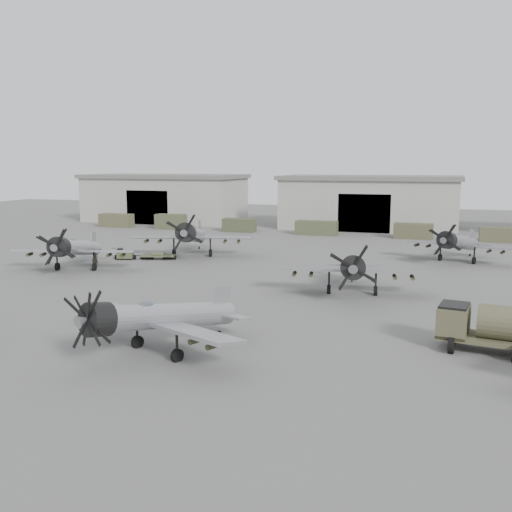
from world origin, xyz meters
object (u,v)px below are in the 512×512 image
(aircraft_far_0, at_px, (192,235))
(fuel_tanker, at_px, (503,327))
(aircraft_near_1, at_px, (154,318))
(ground_crew, at_px, (95,259))
(aircraft_mid_2, at_px, (353,267))
(aircraft_far_1, at_px, (457,242))
(aircraft_mid_0, at_px, (74,248))
(tug_trailer, at_px, (138,255))

(aircraft_far_0, xyz_separation_m, fuel_tanker, (31.04, -25.66, -0.97))
(aircraft_near_1, relative_size, ground_crew, 6.09)
(aircraft_mid_2, distance_m, aircraft_far_1, 20.97)
(aircraft_mid_0, distance_m, aircraft_far_0, 13.89)
(aircraft_far_0, relative_size, tug_trailer, 2.17)
(fuel_tanker, height_order, tug_trailer, fuel_tanker)
(ground_crew, bearing_deg, aircraft_mid_0, 167.65)
(aircraft_far_1, relative_size, fuel_tanker, 1.63)
(aircraft_mid_2, relative_size, aircraft_far_1, 1.04)
(aircraft_mid_2, bearing_deg, aircraft_far_0, 137.35)
(aircraft_far_0, xyz_separation_m, tug_trailer, (-4.93, -3.74, -2.07))
(aircraft_far_0, relative_size, fuel_tanker, 1.90)
(ground_crew, bearing_deg, aircraft_near_1, -122.14)
(aircraft_near_1, height_order, fuel_tanker, aircraft_near_1)
(aircraft_far_0, distance_m, aircraft_far_1, 29.49)
(aircraft_far_0, relative_size, ground_crew, 7.40)
(aircraft_far_0, bearing_deg, aircraft_mid_0, -138.65)
(aircraft_near_1, height_order, aircraft_mid_2, aircraft_mid_2)
(tug_trailer, xyz_separation_m, ground_crew, (-1.39, -6.12, 0.47))
(ground_crew, bearing_deg, aircraft_far_0, -15.24)
(aircraft_mid_0, bearing_deg, ground_crew, 44.97)
(aircraft_mid_0, bearing_deg, aircraft_near_1, -60.69)
(tug_trailer, bearing_deg, aircraft_near_1, -76.11)
(aircraft_mid_2, height_order, aircraft_far_0, aircraft_far_0)
(aircraft_mid_2, xyz_separation_m, fuel_tanker, (10.34, -12.00, -0.69))
(fuel_tanker, relative_size, tug_trailer, 1.14)
(aircraft_mid_0, relative_size, fuel_tanker, 1.70)
(aircraft_far_0, bearing_deg, tug_trailer, -159.27)
(aircraft_far_1, xyz_separation_m, fuel_tanker, (2.09, -31.28, -0.61))
(aircraft_far_0, height_order, tug_trailer, aircraft_far_0)
(aircraft_mid_2, bearing_deg, aircraft_far_1, 57.60)
(aircraft_far_1, bearing_deg, aircraft_near_1, -95.84)
(aircraft_far_0, bearing_deg, ground_crew, -139.10)
(aircraft_mid_2, bearing_deg, ground_crew, 162.77)
(aircraft_near_1, distance_m, tug_trailer, 33.35)
(aircraft_mid_2, xyz_separation_m, aircraft_far_1, (8.25, 19.28, -0.08))
(aircraft_far_1, bearing_deg, aircraft_far_0, -151.41)
(fuel_tanker, bearing_deg, aircraft_near_1, -152.75)
(aircraft_mid_0, bearing_deg, fuel_tanker, -35.17)
(aircraft_mid_0, distance_m, tug_trailer, 8.57)
(fuel_tanker, bearing_deg, aircraft_far_0, 148.54)
(aircraft_far_0, distance_m, ground_crew, 11.82)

